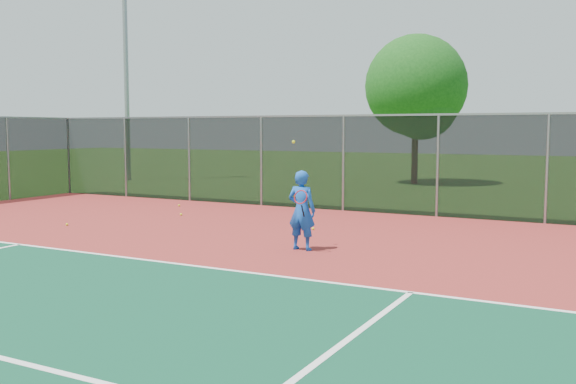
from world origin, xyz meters
name	(u,v)px	position (x,y,z in m)	size (l,w,h in m)	color
ground	(194,328)	(0.00, 0.00, 0.00)	(120.00, 120.00, 0.00)	#2E5D1A
court_apron	(270,293)	(0.00, 2.00, 0.01)	(30.00, 20.00, 0.02)	maroon
fence_back	(438,164)	(0.00, 12.00, 1.56)	(30.00, 0.06, 3.03)	black
tennis_player	(302,210)	(-1.16, 5.43, 0.88)	(0.62, 0.62, 2.34)	blue
practice_ball_0	(302,215)	(-3.50, 10.13, 0.06)	(0.07, 0.07, 0.07)	yellow
practice_ball_1	(67,224)	(-8.27, 5.56, 0.06)	(0.07, 0.07, 0.07)	yellow
practice_ball_3	(179,205)	(-8.26, 10.41, 0.06)	(0.07, 0.07, 0.07)	yellow
practice_ball_4	(313,229)	(-2.12, 8.00, 0.06)	(0.07, 0.07, 0.07)	yellow
practice_ball_5	(181,214)	(-6.81, 8.61, 0.06)	(0.07, 0.07, 0.07)	yellow
floodlight_nw	(125,30)	(-17.44, 18.20, 7.49)	(0.90, 0.40, 13.41)	gray
tree_back_left	(418,90)	(-3.92, 22.94, 4.40)	(4.77, 4.77, 7.01)	#3D2416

